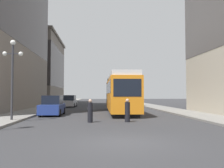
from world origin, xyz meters
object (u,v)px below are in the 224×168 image
object	(u,v)px
parked_car_left_near	(53,106)
pedestrian_crossing_far	(90,112)
lamp_post_left_near	(13,67)
parked_car_left_mid	(70,101)
pedestrian_crossing_near	(127,111)
transit_bus	(126,94)
streetcar	(120,93)

from	to	relation	value
parked_car_left_near	pedestrian_crossing_far	xyz separation A→B (m)	(3.56, -6.07, -0.11)
lamp_post_left_near	parked_car_left_mid	bearing A→B (deg)	84.73
parked_car_left_near	pedestrian_crossing_far	size ratio (longest dim) A/B	2.83
parked_car_left_mid	pedestrian_crossing_far	bearing A→B (deg)	-78.29
parked_car_left_mid	lamp_post_left_near	bearing A→B (deg)	-93.01
parked_car_left_near	pedestrian_crossing_near	bearing A→B (deg)	-43.94
parked_car_left_near	parked_car_left_mid	size ratio (longest dim) A/B	0.89
parked_car_left_mid	pedestrian_crossing_near	xyz separation A→B (m)	(6.13, -21.30, -0.10)
transit_bus	lamp_post_left_near	distance (m)	26.93
pedestrian_crossing_far	lamp_post_left_near	size ratio (longest dim) A/B	0.28
parked_car_left_mid	pedestrian_crossing_near	world-z (taller)	parked_car_left_mid
lamp_post_left_near	parked_car_left_near	bearing A→B (deg)	70.34
streetcar	pedestrian_crossing_near	xyz separation A→B (m)	(-0.44, -8.64, -1.35)
lamp_post_left_near	pedestrian_crossing_near	bearing A→B (deg)	-4.76
pedestrian_crossing_far	pedestrian_crossing_near	bearing A→B (deg)	-166.60
streetcar	parked_car_left_near	xyz separation A→B (m)	(-6.58, -2.66, -1.26)
transit_bus	lamp_post_left_near	bearing A→B (deg)	-113.75
streetcar	lamp_post_left_near	bearing A→B (deg)	-135.42
parked_car_left_near	pedestrian_crossing_far	distance (m)	7.04
pedestrian_crossing_near	pedestrian_crossing_far	xyz separation A→B (m)	(-2.57, -0.09, -0.01)
parked_car_left_near	lamp_post_left_near	xyz separation A→B (m)	(-1.90, -5.32, 2.98)
parked_car_left_near	parked_car_left_mid	distance (m)	15.31
parked_car_left_near	parked_car_left_mid	world-z (taller)	same
streetcar	transit_bus	size ratio (longest dim) A/B	1.19
transit_bus	pedestrian_crossing_far	bearing A→B (deg)	-101.95
transit_bus	parked_car_left_mid	distance (m)	10.16
transit_bus	pedestrian_crossing_near	bearing A→B (deg)	-96.31
parked_car_left_mid	pedestrian_crossing_near	size ratio (longest dim) A/B	3.11
pedestrian_crossing_far	lamp_post_left_near	xyz separation A→B (m)	(-5.46, 0.75, 3.09)
transit_bus	pedestrian_crossing_near	xyz separation A→B (m)	(-3.25, -25.05, -1.20)
transit_bus	pedestrian_crossing_near	world-z (taller)	transit_bus
streetcar	transit_bus	bearing A→B (deg)	81.63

